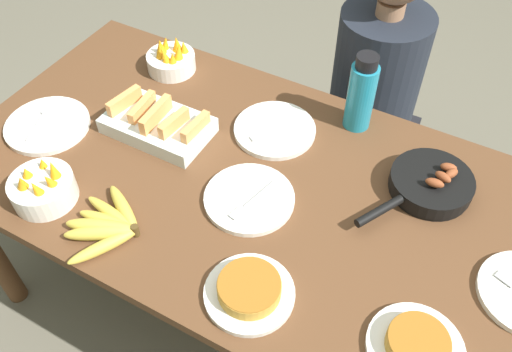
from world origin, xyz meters
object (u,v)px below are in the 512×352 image
object	(u,v)px
empty_plate_far_right	(249,199)
person_figure	(369,115)
empty_plate_mid_edge	(275,130)
frittata_plate_side	(416,346)
skillet	(430,184)
banana_bunch	(108,225)
fruit_bowl_citrus	(43,188)
frittata_plate_center	(249,290)
fruit_bowl_mango	(171,59)
melon_tray	(158,123)
empty_plate_near_front	(47,125)
water_bottle	(361,94)

from	to	relation	value
empty_plate_far_right	person_figure	bearing A→B (deg)	82.39
empty_plate_mid_edge	frittata_plate_side	bearing A→B (deg)	-38.37
skillet	empty_plate_far_right	bearing A→B (deg)	-29.11
banana_bunch	skillet	bearing A→B (deg)	37.65
empty_plate_mid_edge	fruit_bowl_citrus	size ratio (longest dim) A/B	1.44
frittata_plate_center	frittata_plate_side	world-z (taller)	same
empty_plate_far_right	frittata_plate_side	bearing A→B (deg)	-20.27
skillet	person_figure	xyz separation A→B (m)	(-0.32, 0.47, -0.25)
empty_plate_mid_edge	fruit_bowl_mango	world-z (taller)	fruit_bowl_mango
frittata_plate_side	fruit_bowl_mango	world-z (taller)	fruit_bowl_mango
frittata_plate_center	fruit_bowl_mango	size ratio (longest dim) A/B	1.32
banana_bunch	frittata_plate_side	xyz separation A→B (m)	(0.80, 0.07, 0.00)
melon_tray	frittata_plate_center	xyz separation A→B (m)	(0.52, -0.36, -0.01)
empty_plate_near_front	banana_bunch	bearing A→B (deg)	-27.39
water_bottle	person_figure	distance (m)	0.47
banana_bunch	water_bottle	size ratio (longest dim) A/B	1.08
empty_plate_far_right	skillet	bearing A→B (deg)	32.83
skillet	empty_plate_far_right	world-z (taller)	skillet
frittata_plate_center	fruit_bowl_citrus	size ratio (longest dim) A/B	1.25
banana_bunch	person_figure	world-z (taller)	person_figure
water_bottle	empty_plate_mid_edge	bearing A→B (deg)	-143.20
banana_bunch	person_figure	xyz separation A→B (m)	(0.37, 1.00, -0.24)
frittata_plate_side	empty_plate_far_right	size ratio (longest dim) A/B	0.87
fruit_bowl_citrus	fruit_bowl_mango	bearing A→B (deg)	92.66
melon_tray	skillet	distance (m)	0.81
melon_tray	frittata_plate_side	distance (m)	0.95
empty_plate_mid_edge	fruit_bowl_mango	bearing A→B (deg)	166.70
frittata_plate_center	frittata_plate_side	distance (m)	0.39
melon_tray	empty_plate_mid_edge	size ratio (longest dim) A/B	1.27
skillet	person_figure	world-z (taller)	person_figure
melon_tray	water_bottle	xyz separation A→B (m)	(0.52, 0.32, 0.09)
skillet	water_bottle	distance (m)	0.33
empty_plate_near_front	person_figure	world-z (taller)	person_figure
fruit_bowl_citrus	empty_plate_far_right	bearing A→B (deg)	27.90
frittata_plate_side	empty_plate_near_front	world-z (taller)	frittata_plate_side
frittata_plate_center	water_bottle	bearing A→B (deg)	90.26
empty_plate_far_right	water_bottle	world-z (taller)	water_bottle
empty_plate_mid_edge	water_bottle	size ratio (longest dim) A/B	0.99
frittata_plate_center	water_bottle	world-z (taller)	water_bottle
person_figure	frittata_plate_side	bearing A→B (deg)	-65.41
skillet	empty_plate_far_right	size ratio (longest dim) A/B	1.42
skillet	fruit_bowl_mango	distance (m)	0.94
empty_plate_far_right	fruit_bowl_citrus	xyz separation A→B (m)	(-0.49, -0.26, 0.03)
empty_plate_far_right	empty_plate_mid_edge	distance (m)	0.28
frittata_plate_side	person_figure	size ratio (longest dim) A/B	0.19
skillet	frittata_plate_center	distance (m)	0.59
melon_tray	fruit_bowl_mango	world-z (taller)	fruit_bowl_mango
frittata_plate_side	empty_plate_near_front	xyz separation A→B (m)	(-1.22, 0.15, -0.01)
empty_plate_near_front	fruit_bowl_mango	world-z (taller)	fruit_bowl_mango
frittata_plate_side	water_bottle	bearing A→B (deg)	121.97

